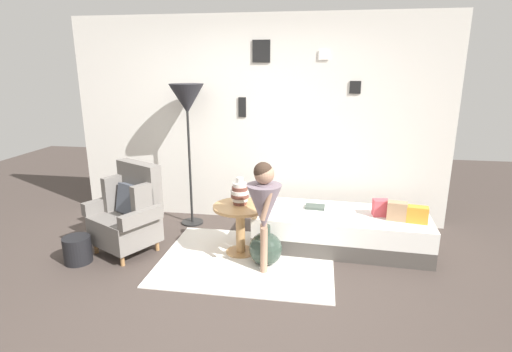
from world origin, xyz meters
TOP-DOWN VIEW (x-y plane):
  - ground_plane at (0.00, 0.00)m, footprint 12.00×12.00m
  - gallery_wall at (0.00, 1.95)m, footprint 4.80×0.12m
  - rug at (0.10, 0.68)m, footprint 1.80×1.43m
  - armchair at (-1.21, 0.72)m, footprint 0.90×0.82m
  - daybed at (1.08, 1.18)m, footprint 1.94×0.90m
  - pillow_head at (1.85, 1.03)m, footprint 0.23×0.16m
  - pillow_mid at (1.65, 1.06)m, footprint 0.22×0.15m
  - pillow_back at (1.49, 1.17)m, footprint 0.17×0.14m
  - side_table at (-0.00, 0.83)m, footprint 0.58×0.58m
  - vase_striped at (-0.01, 0.87)m, footprint 0.19×0.19m
  - floor_lamp at (-0.80, 1.58)m, footprint 0.42×0.42m
  - person_child at (0.30, 0.49)m, footprint 0.34×0.34m
  - book_on_daybed at (0.78, 1.30)m, footprint 0.23×0.18m
  - demijohn_near at (0.30, 0.62)m, footprint 0.34×0.34m
  - magazine_basket at (-1.64, 0.34)m, footprint 0.28×0.28m

SIDE VIEW (x-z plane):
  - ground_plane at x=0.00m, z-range 0.00..0.00m
  - rug at x=0.10m, z-range 0.00..0.01m
  - magazine_basket at x=-1.64m, z-range 0.00..0.28m
  - demijohn_near at x=0.30m, z-range -0.04..0.39m
  - daybed at x=1.08m, z-range 0.00..0.40m
  - side_table at x=0.00m, z-range 0.12..0.67m
  - book_on_daybed at x=0.78m, z-range 0.40..0.43m
  - armchair at x=-1.21m, z-range -0.05..0.92m
  - pillow_head at x=1.85m, z-range 0.40..0.57m
  - pillow_back at x=1.49m, z-range 0.40..0.58m
  - pillow_mid at x=1.65m, z-range 0.40..0.60m
  - vase_striped at x=-0.01m, z-range 0.53..0.82m
  - person_child at x=0.30m, z-range 0.15..1.27m
  - gallery_wall at x=0.00m, z-range 0.00..2.60m
  - floor_lamp at x=-0.80m, z-range 0.66..2.44m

